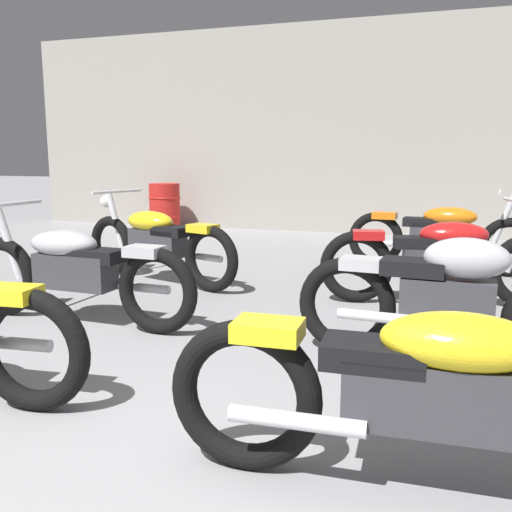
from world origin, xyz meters
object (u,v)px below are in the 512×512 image
motorcycle_left_row_2 (157,241)px  motorcycle_right_row_0 (434,390)px  motorcycle_right_row_3 (441,233)px  motorcycle_left_row_1 (74,269)px  motorcycle_right_row_2 (443,256)px  oil_drum (165,207)px  motorcycle_right_row_1 (449,297)px

motorcycle_left_row_2 → motorcycle_right_row_0: (2.90, -3.15, 0.00)m
motorcycle_right_row_3 → motorcycle_left_row_1: bearing=-131.5°
motorcycle_right_row_2 → motorcycle_right_row_3: same height
motorcycle_right_row_0 → motorcycle_right_row_2: (0.01, 3.11, 0.00)m
motorcycle_left_row_2 → oil_drum: 4.45m
motorcycle_left_row_1 → motorcycle_right_row_1: motorcycle_left_row_1 is taller
motorcycle_right_row_0 → motorcycle_right_row_1: (0.06, 1.53, 0.01)m
motorcycle_left_row_1 → oil_drum: 5.93m
motorcycle_right_row_1 → oil_drum: (-4.94, 5.60, -0.03)m
motorcycle_right_row_3 → oil_drum: size_ratio=2.55×
motorcycle_right_row_0 → motorcycle_right_row_1: 1.53m
motorcycle_right_row_0 → motorcycle_right_row_3: bearing=90.1°
motorcycle_right_row_2 → motorcycle_right_row_3: size_ratio=0.99×
motorcycle_right_row_1 → motorcycle_right_row_3: size_ratio=0.91×
motorcycle_right_row_0 → motorcycle_right_row_1: motorcycle_right_row_0 is taller
motorcycle_right_row_0 → oil_drum: size_ratio=2.56×
motorcycle_left_row_2 → oil_drum: motorcycle_left_row_2 is taller
motorcycle_right_row_3 → oil_drum: 5.43m
motorcycle_left_row_1 → motorcycle_right_row_1: (2.85, -0.04, 0.01)m
motorcycle_left_row_1 → motorcycle_right_row_2: size_ratio=1.01×
motorcycle_right_row_3 → motorcycle_right_row_0: bearing=-89.9°
motorcycle_left_row_2 → motorcycle_right_row_1: 3.37m
motorcycle_left_row_1 → motorcycle_right_row_2: bearing=28.7°
motorcycle_left_row_2 → motorcycle_right_row_3: size_ratio=0.97×
motorcycle_left_row_2 → motorcycle_right_row_0: same height
motorcycle_right_row_3 → oil_drum: bearing=153.6°
motorcycle_right_row_1 → motorcycle_right_row_3: 3.18m
motorcycle_left_row_1 → motorcycle_right_row_3: same height
motorcycle_left_row_2 → motorcycle_right_row_2: 2.91m
motorcycle_left_row_1 → motorcycle_right_row_3: 4.19m
motorcycle_left_row_2 → motorcycle_right_row_1: size_ratio=1.06×
motorcycle_left_row_2 → motorcycle_right_row_3: bearing=28.5°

